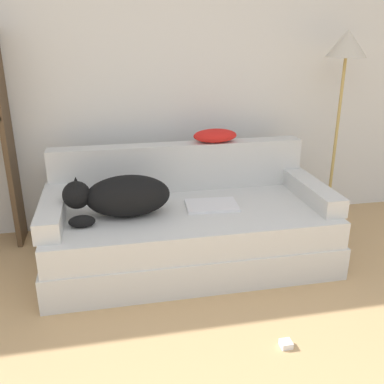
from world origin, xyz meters
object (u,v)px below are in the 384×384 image
(floor_lamp, at_px, (345,59))
(couch, at_px, (189,235))
(laptop, at_px, (212,205))
(power_adapter, at_px, (286,344))
(dog, at_px, (121,196))
(throw_pillow, at_px, (215,136))

(floor_lamp, bearing_deg, couch, -163.07)
(laptop, bearing_deg, power_adapter, -76.53)
(dog, bearing_deg, laptop, 3.41)
(laptop, bearing_deg, throw_pillow, 77.48)
(couch, height_order, dog, dog)
(dog, height_order, floor_lamp, floor_lamp)
(couch, height_order, power_adapter, couch)
(laptop, relative_size, throw_pillow, 1.12)
(throw_pillow, bearing_deg, dog, -149.41)
(couch, bearing_deg, throw_pillow, 54.61)
(laptop, bearing_deg, couch, -178.76)
(dog, relative_size, floor_lamp, 0.44)
(throw_pillow, bearing_deg, floor_lamp, -0.06)
(laptop, height_order, floor_lamp, floor_lamp)
(laptop, distance_m, floor_lamp, 1.49)
(couch, relative_size, power_adapter, 32.98)
(throw_pillow, distance_m, power_adapter, 1.57)
(laptop, xyz_separation_m, throw_pillow, (0.12, 0.39, 0.39))
(couch, relative_size, dog, 2.84)
(couch, relative_size, throw_pillow, 5.87)
(couch, xyz_separation_m, floor_lamp, (1.26, 0.38, 1.14))
(laptop, distance_m, throw_pillow, 0.57)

